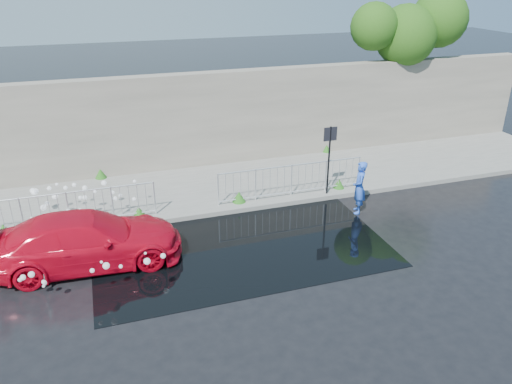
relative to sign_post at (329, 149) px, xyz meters
The scene contains 13 objects.
ground 5.50m from the sign_post, 143.57° to the right, with size 90.00×90.00×0.00m, color black.
pavement 4.90m from the sign_post, 155.66° to the left, with size 30.00×4.00×0.15m, color slate.
curb 4.51m from the sign_post, behind, with size 30.00×0.25×0.16m, color slate.
retaining_wall 5.87m from the sign_post, 135.69° to the left, with size 30.00×0.60×3.50m, color #696459.
puddle 4.59m from the sign_post, 150.42° to the right, with size 8.00×5.00×0.01m, color black.
sign_post is the anchor object (origin of this frame).
tree 7.70m from the sign_post, 37.83° to the left, with size 5.10×2.49×6.36m.
railing_left 8.26m from the sign_post, behind, with size 5.05×0.05×1.10m.
railing_right 1.57m from the sign_post, 168.23° to the left, with size 5.05×0.05×1.10m.
weeds 4.75m from the sign_post, 161.82° to the left, with size 12.17×3.93×0.36m.
water_spray 7.92m from the sign_post, behind, with size 3.53×5.55×1.12m.
red_car 7.99m from the sign_post, 166.77° to the right, with size 1.96×4.83×1.40m, color red.
person 1.63m from the sign_post, 70.51° to the right, with size 0.62×0.41×1.70m, color blue.
Camera 1 is at (-2.84, -10.74, 7.14)m, focal length 35.00 mm.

